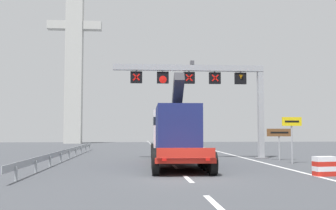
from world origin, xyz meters
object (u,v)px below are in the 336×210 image
object	(u,v)px
exit_sign_yellow	(292,129)
bridge_pylon_distant	(74,46)
overhead_lane_gantry	(209,83)
tourist_info_sign_brown	(279,136)
heavy_haul_truck_red	(174,132)
crash_barrier_striped	(324,166)

from	to	relation	value
exit_sign_yellow	bridge_pylon_distant	size ratio (longest dim) A/B	0.09
overhead_lane_gantry	tourist_info_sign_brown	distance (m)	6.43
exit_sign_yellow	bridge_pylon_distant	world-z (taller)	bridge_pylon_distant
heavy_haul_truck_red	bridge_pylon_distant	size ratio (longest dim) A/B	0.44
heavy_haul_truck_red	exit_sign_yellow	bearing A→B (deg)	-9.99
overhead_lane_gantry	bridge_pylon_distant	world-z (taller)	bridge_pylon_distant
bridge_pylon_distant	heavy_haul_truck_red	bearing A→B (deg)	-72.31
overhead_lane_gantry	exit_sign_yellow	xyz separation A→B (m)	(4.50, -4.63, -3.51)
heavy_haul_truck_red	exit_sign_yellow	xyz separation A→B (m)	(7.48, -1.32, 0.22)
tourist_info_sign_brown	bridge_pylon_distant	xyz separation A→B (m)	(-20.70, 39.27, 14.71)
overhead_lane_gantry	crash_barrier_striped	xyz separation A→B (m)	(3.26, -11.40, -5.27)
exit_sign_yellow	crash_barrier_striped	xyz separation A→B (m)	(-1.24, -6.78, -1.76)
overhead_lane_gantry	tourist_info_sign_brown	world-z (taller)	overhead_lane_gantry
overhead_lane_gantry	crash_barrier_striped	bearing A→B (deg)	-74.04
heavy_haul_truck_red	tourist_info_sign_brown	bearing A→B (deg)	10.99
tourist_info_sign_brown	bridge_pylon_distant	bearing A→B (deg)	117.80
exit_sign_yellow	tourist_info_sign_brown	xyz separation A→B (m)	(0.22, 2.81, -0.47)
crash_barrier_striped	heavy_haul_truck_red	bearing A→B (deg)	127.66
heavy_haul_truck_red	bridge_pylon_distant	bearing A→B (deg)	107.69
overhead_lane_gantry	tourist_info_sign_brown	xyz separation A→B (m)	(4.71, -1.81, -3.98)
heavy_haul_truck_red	crash_barrier_striped	distance (m)	10.34
exit_sign_yellow	tourist_info_sign_brown	bearing A→B (deg)	85.61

